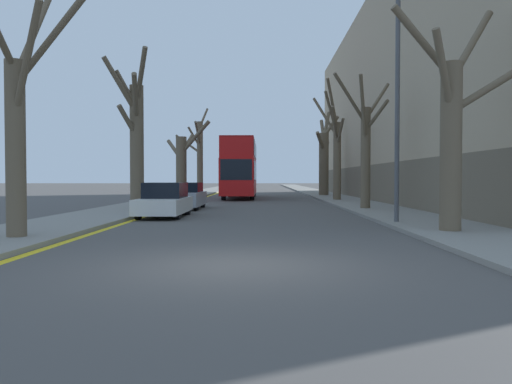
# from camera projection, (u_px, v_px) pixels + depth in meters

# --- Properties ---
(ground_plane) EXTENTS (300.00, 300.00, 0.00)m
(ground_plane) POSITION_uv_depth(u_px,v_px,m) (234.00, 265.00, 9.12)
(ground_plane) COLOR #4C4947
(sidewalk_left) EXTENTS (3.29, 120.00, 0.12)m
(sidewalk_left) POSITION_uv_depth(u_px,v_px,m) (207.00, 191.00, 59.19)
(sidewalk_left) COLOR gray
(sidewalk_left) RESTS_ON ground
(sidewalk_right) EXTENTS (3.29, 120.00, 0.12)m
(sidewalk_right) POSITION_uv_depth(u_px,v_px,m) (312.00, 191.00, 59.00)
(sidewalk_right) COLOR gray
(sidewalk_right) RESTS_ON ground
(building_facade_right) EXTENTS (10.08, 46.94, 14.42)m
(building_facade_right) POSITION_uv_depth(u_px,v_px,m) (432.00, 102.00, 36.39)
(building_facade_right) COLOR tan
(building_facade_right) RESTS_ON ground
(kerb_line_stripe) EXTENTS (0.24, 120.00, 0.01)m
(kerb_line_stripe) POSITION_uv_depth(u_px,v_px,m) (222.00, 192.00, 59.17)
(kerb_line_stripe) COLOR yellow
(kerb_line_stripe) RESTS_ON ground
(street_tree_left_0) EXTENTS (2.31, 3.24, 6.76)m
(street_tree_left_0) POSITION_uv_depth(u_px,v_px,m) (19.00, 127.00, 12.50)
(street_tree_left_0) COLOR brown
(street_tree_left_0) RESTS_ON ground
(street_tree_left_1) EXTENTS (2.35, 2.38, 7.78)m
(street_tree_left_1) POSITION_uv_depth(u_px,v_px,m) (136.00, 137.00, 24.82)
(street_tree_left_1) COLOR brown
(street_tree_left_1) RESTS_ON ground
(street_tree_left_2) EXTENTS (3.74, 2.93, 5.80)m
(street_tree_left_2) POSITION_uv_depth(u_px,v_px,m) (182.00, 164.00, 37.06)
(street_tree_left_2) COLOR brown
(street_tree_left_2) RESTS_ON ground
(street_tree_left_3) EXTENTS (3.22, 4.40, 8.48)m
(street_tree_left_3) POSITION_uv_depth(u_px,v_px,m) (199.00, 154.00, 47.97)
(street_tree_left_3) COLOR brown
(street_tree_left_3) RESTS_ON ground
(street_tree_right_0) EXTENTS (4.33, 2.09, 6.52)m
(street_tree_right_0) POSITION_uv_depth(u_px,v_px,m) (453.00, 131.00, 13.96)
(street_tree_right_0) COLOR brown
(street_tree_right_0) RESTS_ON ground
(street_tree_right_1) EXTENTS (3.20, 2.35, 6.55)m
(street_tree_right_1) POSITION_uv_depth(u_px,v_px,m) (365.00, 148.00, 24.50)
(street_tree_right_1) COLOR brown
(street_tree_right_1) RESTS_ON ground
(street_tree_right_2) EXTENTS (1.93, 3.01, 8.18)m
(street_tree_right_2) POSITION_uv_depth(u_px,v_px,m) (336.00, 150.00, 34.37)
(street_tree_right_2) COLOR brown
(street_tree_right_2) RESTS_ON ground
(street_tree_right_3) EXTENTS (2.35, 3.31, 7.65)m
(street_tree_right_3) POSITION_uv_depth(u_px,v_px,m) (324.00, 158.00, 44.08)
(street_tree_right_3) COLOR brown
(street_tree_right_3) RESTS_ON ground
(double_decker_bus) EXTENTS (2.46, 11.12, 4.56)m
(double_decker_bus) POSITION_uv_depth(u_px,v_px,m) (240.00, 166.00, 39.76)
(double_decker_bus) COLOR red
(double_decker_bus) RESTS_ON ground
(parked_car_0) EXTENTS (1.73, 4.35, 1.42)m
(parked_car_0) POSITION_uv_depth(u_px,v_px,m) (165.00, 201.00, 20.61)
(parked_car_0) COLOR silver
(parked_car_0) RESTS_ON ground
(parked_car_1) EXTENTS (1.75, 4.37, 1.37)m
(parked_car_1) POSITION_uv_depth(u_px,v_px,m) (185.00, 196.00, 25.99)
(parked_car_1) COLOR #9EA3AD
(parked_car_1) RESTS_ON ground
(lamp_post) EXTENTS (1.40, 0.20, 9.08)m
(lamp_post) POSITION_uv_depth(u_px,v_px,m) (395.00, 77.00, 16.81)
(lamp_post) COLOR #4C4F54
(lamp_post) RESTS_ON ground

